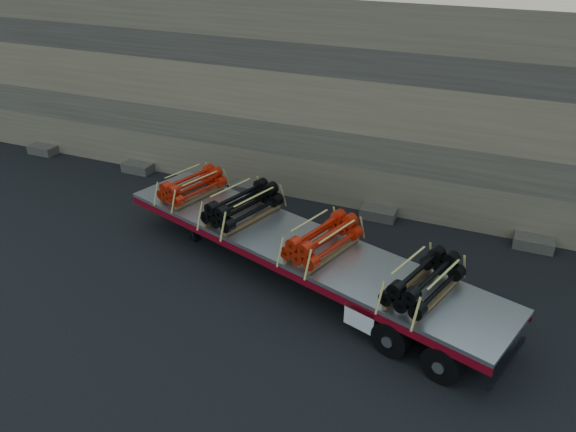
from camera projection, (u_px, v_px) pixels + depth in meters
name	position (u px, v px, depth m)	size (l,w,h in m)	color
ground	(269.00, 276.00, 16.30)	(120.00, 120.00, 0.00)	black
rock_wall	(344.00, 98.00, 19.87)	(44.00, 3.00, 7.00)	#7A6B54
trailer	(299.00, 260.00, 15.94)	(12.17, 2.34, 1.22)	#ABAEB3
bundle_front	(192.00, 186.00, 18.00)	(1.03, 2.07, 0.73)	red
bundle_midfront	(243.00, 205.00, 16.69)	(1.17, 2.35, 0.83)	black
bundle_midrear	(323.00, 239.00, 15.01)	(1.12, 2.23, 0.79)	red
bundle_rear	(424.00, 282.00, 13.30)	(1.12, 2.23, 0.79)	black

